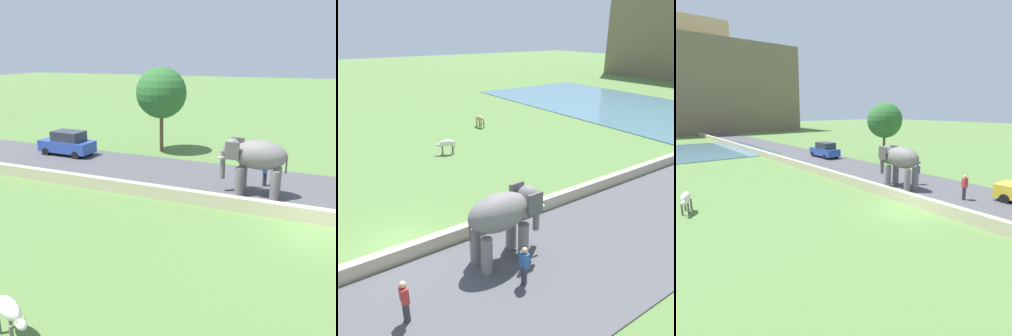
% 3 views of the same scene
% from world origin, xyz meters
% --- Properties ---
extents(ground_plane, '(220.00, 220.00, 0.00)m').
position_xyz_m(ground_plane, '(0.00, 0.00, 0.00)').
color(ground_plane, '#567A3D').
extents(road_surface, '(7.00, 120.00, 0.06)m').
position_xyz_m(road_surface, '(5.00, 20.00, 0.03)').
color(road_surface, '#4C4C51').
rests_on(road_surface, ground).
extents(barrier_wall, '(0.40, 110.00, 0.68)m').
position_xyz_m(barrier_wall, '(1.20, 18.00, 0.34)').
color(barrier_wall, beige).
rests_on(barrier_wall, ground).
extents(elephant, '(1.45, 3.47, 2.99)m').
position_xyz_m(elephant, '(3.42, 3.34, 2.04)').
color(elephant, slate).
rests_on(elephant, ground).
extents(person_beside_elephant, '(0.36, 0.22, 1.63)m').
position_xyz_m(person_beside_elephant, '(5.13, 3.05, 0.87)').
color(person_beside_elephant, '#33333D').
rests_on(person_beside_elephant, ground).
extents(person_trailing, '(0.36, 0.22, 1.63)m').
position_xyz_m(person_trailing, '(4.40, -1.10, 0.87)').
color(person_trailing, '#33333D').
rests_on(person_trailing, ground).
extents(car_blue, '(1.85, 4.03, 1.80)m').
position_xyz_m(car_blue, '(6.57, 17.42, 0.90)').
color(car_blue, '#2D4CA8').
rests_on(car_blue, ground).
extents(cow_white, '(0.79, 1.42, 1.15)m').
position_xyz_m(cow_white, '(-9.54, 6.95, 0.84)').
color(cow_white, silver).
rests_on(cow_white, ground).
extents(tree_near, '(3.71, 3.71, 6.24)m').
position_xyz_m(tree_near, '(10.37, 11.65, 4.37)').
color(tree_near, brown).
rests_on(tree_near, ground).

